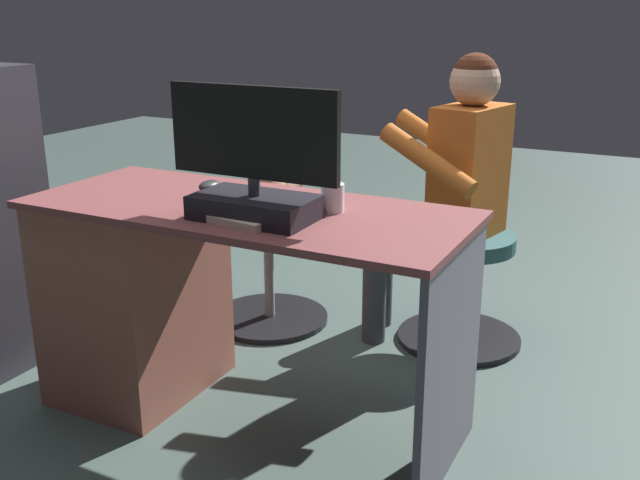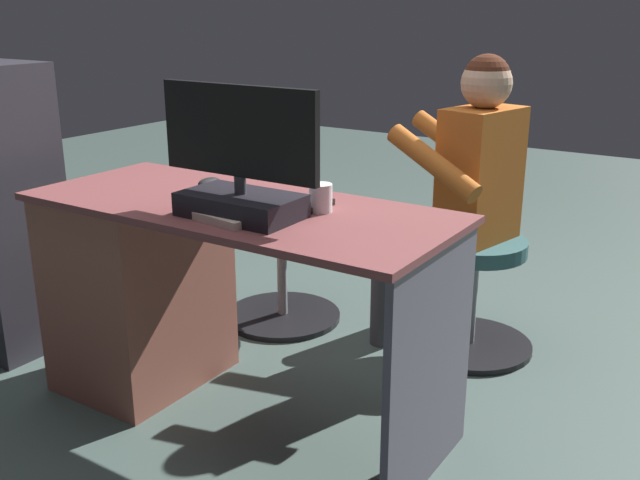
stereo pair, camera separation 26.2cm
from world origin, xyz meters
name	(u,v)px [view 1 (the left image)]	position (x,y,z in m)	size (l,w,h in m)	color
ground_plane	(305,368)	(0.00, 0.00, 0.00)	(10.00, 10.00, 0.00)	#435650
desk	(157,290)	(0.38, 0.39, 0.40)	(1.43, 0.60, 0.75)	brown
monitor	(254,176)	(-0.11, 0.50, 0.88)	(0.55, 0.21, 0.39)	black
keyboard	(275,199)	(-0.06, 0.30, 0.76)	(0.42, 0.14, 0.02)	black
computer_mouse	(210,186)	(0.21, 0.28, 0.77)	(0.06, 0.10, 0.04)	#242425
cup	(333,198)	(-0.28, 0.33, 0.80)	(0.07, 0.07, 0.09)	white
tv_remote	(219,195)	(0.12, 0.35, 0.76)	(0.04, 0.15, 0.02)	black
notebook_binder	(259,212)	(-0.10, 0.47, 0.77)	(0.22, 0.30, 0.02)	beige
office_chair_teddy	(269,264)	(0.35, -0.33, 0.27)	(0.52, 0.52, 0.47)	black
teddy_bear	(269,184)	(0.35, -0.34, 0.63)	(0.25, 0.26, 0.36)	#966D52
visitor_chair	(462,281)	(-0.47, -0.51, 0.27)	(0.51, 0.51, 0.47)	black
person	(448,177)	(-0.39, -0.50, 0.70)	(0.54, 0.55, 1.19)	#C26322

